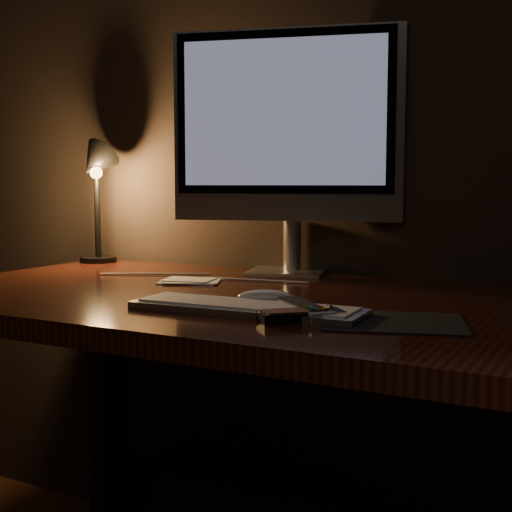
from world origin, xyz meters
The scene contains 10 objects.
desk centered at (0.00, 1.93, 0.62)m, with size 1.60×0.75×0.75m.
monitor centered at (-0.18, 2.18, 1.09)m, with size 0.54×0.20×0.58m.
keyboard centered at (-0.02, 1.70, 0.76)m, with size 0.41×0.11×0.02m, color silver.
mousepad centered at (0.23, 1.72, 0.75)m, with size 0.22×0.17×0.00m, color black.
mouse centered at (-0.02, 1.77, 0.76)m, with size 0.10×0.05×0.02m, color white.
media_remote centered at (0.10, 1.67, 0.76)m, with size 0.13×0.13×0.03m.
tv_remote centered at (0.07, 1.72, 0.76)m, with size 0.16×0.15×0.02m.
papers centered at (-0.30, 1.95, 0.75)m, with size 0.13×0.09×0.01m, color white.
desk_lamp centered at (-0.72, 2.13, 0.98)m, with size 0.15×0.17×0.33m.
cable centered at (-0.31, 2.01, 0.75)m, with size 0.00×0.00×0.50m, color white.
Camera 1 is at (0.56, 0.65, 0.97)m, focal length 50.00 mm.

